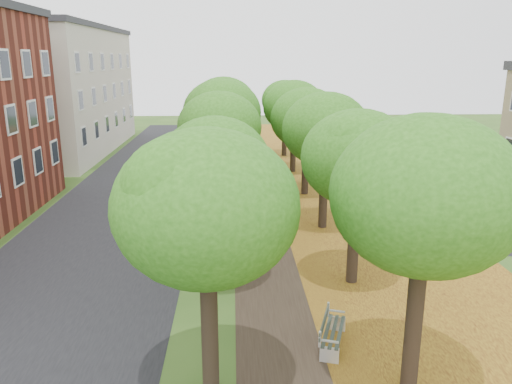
{
  "coord_description": "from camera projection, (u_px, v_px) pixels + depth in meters",
  "views": [
    {
      "loc": [
        -1.61,
        -10.34,
        7.79
      ],
      "look_at": [
        -0.69,
        9.27,
        2.5
      ],
      "focal_mm": 35.0,
      "sensor_mm": 36.0,
      "label": 1
    }
  ],
  "objects": [
    {
      "name": "street_asphalt",
      "position": [
        122.0,
        211.0,
        26.2
      ],
      "size": [
        8.0,
        70.0,
        0.01
      ],
      "primitive_type": "cube",
      "color": "black",
      "rests_on": "ground"
    },
    {
      "name": "footpath",
      "position": [
        264.0,
        209.0,
        26.54
      ],
      "size": [
        3.2,
        70.0,
        0.01
      ],
      "primitive_type": "cube",
      "color": "black",
      "rests_on": "ground"
    },
    {
      "name": "leaf_verge",
      "position": [
        357.0,
        208.0,
        26.77
      ],
      "size": [
        7.5,
        70.0,
        0.01
      ],
      "primitive_type": "cube",
      "color": "#AD8420",
      "rests_on": "ground"
    },
    {
      "name": "parking_lot",
      "position": [
        501.0,
        201.0,
        28.12
      ],
      "size": [
        9.0,
        16.0,
        0.01
      ],
      "primitive_type": "cube",
      "color": "black",
      "rests_on": "ground"
    },
    {
      "name": "tree_row_west",
      "position": [
        221.0,
        123.0,
        25.25
      ],
      "size": [
        4.04,
        34.04,
        6.34
      ],
      "color": "black",
      "rests_on": "ground"
    },
    {
      "name": "tree_row_east",
      "position": [
        315.0,
        122.0,
        25.46
      ],
      "size": [
        4.04,
        34.04,
        6.34
      ],
      "color": "black",
      "rests_on": "ground"
    },
    {
      "name": "building_cream",
      "position": [
        49.0,
        90.0,
        41.78
      ],
      "size": [
        10.3,
        20.3,
        10.4
      ],
      "color": "beige",
      "rests_on": "ground"
    },
    {
      "name": "bench",
      "position": [
        331.0,
        331.0,
        13.85
      ],
      "size": [
        1.06,
        1.89,
        0.86
      ],
      "rotation": [
        0.0,
        0.0,
        1.25
      ],
      "color": "#2C372E",
      "rests_on": "ground"
    },
    {
      "name": "car_red",
      "position": [
        465.0,
        193.0,
        27.16
      ],
      "size": [
        4.45,
        2.93,
        1.39
      ],
      "primitive_type": "imported",
      "rotation": [
        0.0,
        0.0,
        1.95
      ],
      "color": "maroon",
      "rests_on": "ground"
    },
    {
      "name": "car_grey",
      "position": [
        450.0,
        186.0,
        28.97
      ],
      "size": [
        4.42,
        2.17,
        1.24
      ],
      "primitive_type": "imported",
      "rotation": [
        0.0,
        0.0,
        1.68
      ],
      "color": "#35353A",
      "rests_on": "ground"
    },
    {
      "name": "car_white",
      "position": [
        441.0,
        173.0,
        31.39
      ],
      "size": [
        5.74,
        3.28,
        1.51
      ],
      "primitive_type": "imported",
      "rotation": [
        0.0,
        0.0,
        1.72
      ],
      "color": "silver",
      "rests_on": "ground"
    }
  ]
}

